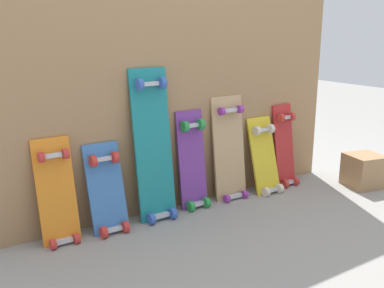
# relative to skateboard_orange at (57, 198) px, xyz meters

# --- Properties ---
(ground_plane) EXTENTS (12.00, 12.00, 0.00)m
(ground_plane) POSITION_rel_skateboard_orange_xyz_m (0.80, 0.02, -0.24)
(ground_plane) COLOR gray
(plywood_wall_panel) EXTENTS (2.38, 0.04, 1.70)m
(plywood_wall_panel) POSITION_rel_skateboard_orange_xyz_m (0.80, 0.09, 0.61)
(plywood_wall_panel) COLOR #99724C
(plywood_wall_panel) RESTS_ON ground
(skateboard_orange) EXTENTS (0.20, 0.18, 0.62)m
(skateboard_orange) POSITION_rel_skateboard_orange_xyz_m (0.00, 0.00, 0.00)
(skateboard_orange) COLOR orange
(skateboard_orange) RESTS_ON ground
(skateboard_blue) EXTENTS (0.20, 0.20, 0.55)m
(skateboard_blue) POSITION_rel_skateboard_orange_xyz_m (0.27, -0.02, -0.03)
(skateboard_blue) COLOR #386BAD
(skateboard_blue) RESTS_ON ground
(skateboard_teal) EXTENTS (0.23, 0.19, 0.94)m
(skateboard_teal) POSITION_rel_skateboard_orange_xyz_m (0.57, -0.00, 0.17)
(skateboard_teal) COLOR #197A7F
(skateboard_teal) RESTS_ON ground
(skateboard_purple) EXTENTS (0.19, 0.16, 0.67)m
(skateboard_purple) POSITION_rel_skateboard_orange_xyz_m (0.85, 0.01, 0.03)
(skateboard_purple) COLOR #6B338C
(skateboard_purple) RESTS_ON ground
(skateboard_natural) EXTENTS (0.24, 0.16, 0.74)m
(skateboard_natural) POSITION_rel_skateboard_orange_xyz_m (1.14, 0.01, 0.06)
(skateboard_natural) COLOR tan
(skateboard_natural) RESTS_ON ground
(skateboard_yellow) EXTENTS (0.20, 0.22, 0.57)m
(skateboard_yellow) POSITION_rel_skateboard_orange_xyz_m (1.41, -0.02, -0.02)
(skateboard_yellow) COLOR gold
(skateboard_yellow) RESTS_ON ground
(skateboard_red) EXTENTS (0.16, 0.17, 0.64)m
(skateboard_red) POSITION_rel_skateboard_orange_xyz_m (1.62, 0.01, 0.01)
(skateboard_red) COLOR #B22626
(skateboard_red) RESTS_ON ground
(wooden_crate) EXTENTS (0.27, 0.27, 0.23)m
(wooden_crate) POSITION_rel_skateboard_orange_xyz_m (2.06, -0.34, -0.13)
(wooden_crate) COLOR #99724C
(wooden_crate) RESTS_ON ground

